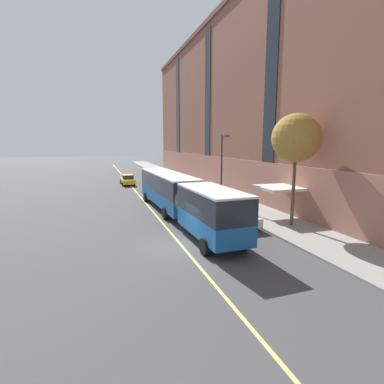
# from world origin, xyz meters

# --- Properties ---
(ground_plane) EXTENTS (260.00, 260.00, 0.00)m
(ground_plane) POSITION_xyz_m (0.00, 0.00, 0.00)
(ground_plane) COLOR #424244
(sidewalk) EXTENTS (4.56, 160.00, 0.15)m
(sidewalk) POSITION_xyz_m (8.95, 3.00, 0.07)
(sidewalk) COLOR gray
(sidewalk) RESTS_ON ground
(city_bus) EXTENTS (3.50, 20.05, 3.46)m
(city_bus) POSITION_xyz_m (1.85, 6.60, 2.02)
(city_bus) COLOR #19569E
(city_bus) RESTS_ON ground
(parked_car_green_0) EXTENTS (2.02, 4.42, 1.56)m
(parked_car_green_0) POSITION_xyz_m (5.57, 33.69, 0.78)
(parked_car_green_0) COLOR #23603D
(parked_car_green_0) RESTS_ON ground
(parked_car_white_2) EXTENTS (1.92, 4.56, 1.56)m
(parked_car_white_2) POSITION_xyz_m (5.54, 3.08, 0.78)
(parked_car_white_2) COLOR silver
(parked_car_white_2) RESTS_ON ground
(parked_car_silver_3) EXTENTS (2.00, 4.79, 1.56)m
(parked_car_silver_3) POSITION_xyz_m (5.62, 10.49, 0.78)
(parked_car_silver_3) COLOR #B7B7BC
(parked_car_silver_3) RESTS_ON ground
(taxi_cab) EXTENTS (1.98, 4.78, 1.56)m
(taxi_cab) POSITION_xyz_m (-0.21, 28.43, 0.78)
(taxi_cab) COLOR yellow
(taxi_cab) RESTS_ON ground
(street_tree_mid_block) EXTENTS (3.48, 3.48, 8.21)m
(street_tree_mid_block) POSITION_xyz_m (9.14, 1.38, 6.59)
(street_tree_mid_block) COLOR brown
(street_tree_mid_block) RESTS_ON sidewalk
(street_lamp) EXTENTS (0.36, 1.48, 6.90)m
(street_lamp) POSITION_xyz_m (7.27, 10.13, 4.38)
(street_lamp) COLOR #2D2D30
(street_lamp) RESTS_ON sidewalk
(fire_hydrant) EXTENTS (0.42, 0.24, 0.72)m
(fire_hydrant) POSITION_xyz_m (7.17, 9.45, 0.49)
(fire_hydrant) COLOR red
(fire_hydrant) RESTS_ON sidewalk
(lane_centerline) EXTENTS (0.16, 140.00, 0.01)m
(lane_centerline) POSITION_xyz_m (0.15, 3.00, 0.00)
(lane_centerline) COLOR #E0D66B
(lane_centerline) RESTS_ON ground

